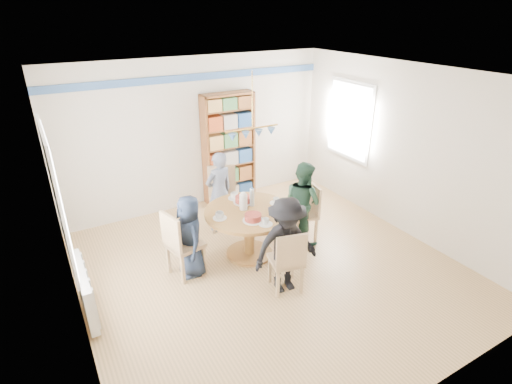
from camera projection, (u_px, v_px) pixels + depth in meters
ground at (270, 268)px, 5.77m from camera, size 5.00×5.00×0.00m
room_shell at (224, 145)px, 5.64m from camera, size 5.00×5.00×5.00m
radiator at (85, 291)px, 4.77m from camera, size 0.12×1.00×0.60m
dining_table at (249, 222)px, 5.86m from camera, size 1.30×1.30×0.75m
chair_left at (179, 242)px, 5.39m from camera, size 0.53×0.53×0.99m
chair_right at (307, 210)px, 6.31m from camera, size 0.48×0.48×0.93m
chair_far at (223, 194)px, 6.68m from camera, size 0.59×0.59×1.05m
chair_near at (288, 259)px, 5.10m from camera, size 0.49×0.49×0.91m
person_left at (190, 236)px, 5.43m from camera, size 0.39×0.59×1.19m
person_right at (303, 202)px, 6.21m from camera, size 0.59×0.71×1.33m
person_far at (219, 192)px, 6.51m from camera, size 0.55×0.42×1.37m
person_near at (286, 246)px, 5.07m from camera, size 0.91×0.59×1.34m
bookshelf at (229, 150)px, 7.42m from camera, size 0.98×0.29×2.06m
tableware at (247, 206)px, 5.76m from camera, size 1.13×1.13×0.30m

